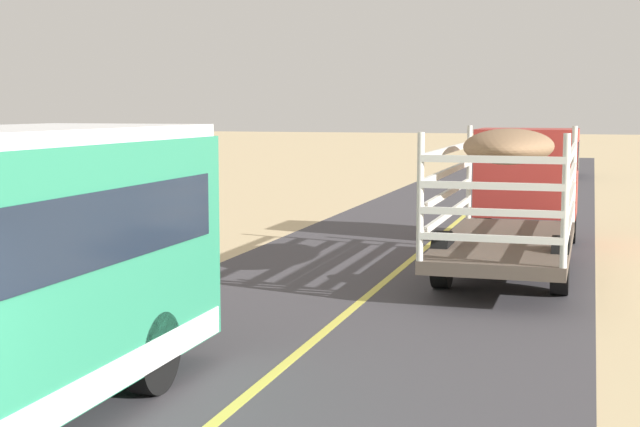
% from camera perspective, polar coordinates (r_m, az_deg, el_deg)
% --- Properties ---
extents(livestock_truck, '(2.53, 9.70, 3.02)m').
position_cam_1_polar(livestock_truck, '(21.57, 12.57, 2.13)').
color(livestock_truck, '#B2332D').
rests_on(livestock_truck, road_surface).
extents(car_far, '(1.80, 4.40, 1.46)m').
position_cam_1_polar(car_far, '(46.98, 14.87, 3.10)').
color(car_far, black).
rests_on(car_far, road_surface).
extents(boulder_mid_field, '(1.97, 1.92, 1.16)m').
position_cam_1_polar(boulder_mid_field, '(43.34, -18.03, 2.57)').
color(boulder_mid_field, gray).
rests_on(boulder_mid_field, ground).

